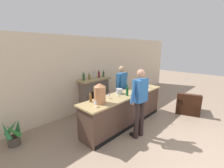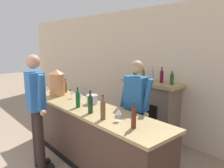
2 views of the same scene
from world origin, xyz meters
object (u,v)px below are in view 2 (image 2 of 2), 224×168
Objects in this scene: ice_bucket_steel at (92,99)px; potted_plant_corner at (71,100)px; person_customer at (36,108)px; wine_bottle_cabernet_heavy at (134,117)px; wine_glass_mid_counter at (118,112)px; wine_glass_back_row at (72,92)px; fireplace_stone at (151,109)px; wine_glass_near_bucket at (80,95)px; wine_bottle_burgundy_dark at (90,103)px; wine_bottle_rose_blush at (103,109)px; wine_bottle_chardonnay_pale at (65,86)px; copper_dispenser at (57,82)px; wine_glass_by_dispenser at (47,88)px; wine_bottle_port_short at (78,98)px; person_bartender at (136,108)px.

potted_plant_corner is at bearing 156.97° from ice_bucket_steel.
wine_bottle_cabernet_heavy is at bearing 24.00° from person_customer.
potted_plant_corner is 2.10× the size of wine_bottle_cabernet_heavy.
wine_glass_mid_counter reaches higher than potted_plant_corner.
wine_bottle_cabernet_heavy is 2.04× the size of wine_glass_back_row.
wine_glass_near_bucket is (-0.39, -1.49, 0.47)m from fireplace_stone.
wine_bottle_burgundy_dark is (0.61, 0.57, 0.10)m from person_customer.
wine_bottle_rose_blush is (0.72, -0.34, 0.07)m from ice_bucket_steel.
wine_bottle_chardonnay_pale is at bearing 130.81° from person_customer.
copper_dispenser is 2.59× the size of ice_bucket_steel.
wine_bottle_rose_blush is at bearing 29.89° from person_customer.
wine_glass_by_dispenser is at bearing 178.05° from wine_bottle_rose_blush.
wine_bottle_port_short is 0.59m from wine_glass_back_row.
wine_glass_mid_counter is at bearing -14.11° from ice_bucket_steel.
wine_bottle_chardonnay_pale is (-1.23, -1.32, 0.48)m from fireplace_stone.
ice_bucket_steel is at bearing -145.60° from person_bartender.
fireplace_stone is 2.02m from copper_dispenser.
wine_bottle_rose_blush reaches higher than wine_glass_by_dispenser.
person_bartender is 1.95m from wine_glass_by_dispenser.
wine_bottle_burgundy_dark is 1.57m from wine_glass_by_dispenser.
person_customer is 6.36× the size of wine_bottle_chardonnay_pale.
person_bartender is 9.90× the size of wine_glass_mid_counter.
wine_glass_by_dispenser is 1.09× the size of wine_glass_back_row.
wine_glass_back_row is at bearing 111.00° from person_customer.
wine_bottle_cabernet_heavy is (0.58, -0.67, 0.16)m from person_bartender.
wine_glass_back_row is (-1.16, -0.50, 0.13)m from person_bartender.
potted_plant_corner is at bearing -174.51° from fireplace_stone.
person_customer is 1.10m from wine_bottle_rose_blush.
fireplace_stone is 1.12m from person_bartender.
wine_glass_near_bucket is (0.01, 0.79, 0.07)m from person_customer.
copper_dispenser is 1.68m from wine_bottle_rose_blush.
fireplace_stone is 1.87m from wine_bottle_chardonnay_pale.
wine_glass_near_bucket is (-0.22, -0.10, 0.04)m from ice_bucket_steel.
person_customer is at bearing -69.00° from wine_glass_back_row.
ice_bucket_steel is at bearing 13.08° from wine_glass_by_dispenser.
wine_bottle_rose_blush is 1.29m from wine_glass_back_row.
copper_dispenser reaches higher than wine_glass_by_dispenser.
fireplace_stone is 1.77m from wine_bottle_port_short.
wine_bottle_rose_blush is at bearing -1.95° from wine_glass_by_dispenser.
potted_plant_corner is 0.39× the size of person_bartender.
ice_bucket_steel is (0.23, 0.89, 0.03)m from person_customer.
wine_bottle_cabernet_heavy is at bearing 0.70° from wine_glass_by_dispenser.
wine_bottle_burgundy_dark is 1.97× the size of wine_glass_by_dispenser.
fireplace_stone is 2.35m from person_customer.
wine_bottle_port_short is at bearing -0.87° from wine_glass_by_dispenser.
wine_bottle_cabernet_heavy is 1.76m from wine_glass_back_row.
wine_bottle_chardonnay_pale is at bearing 160.97° from wine_bottle_port_short.
fireplace_stone is at bearing 54.37° from copper_dispenser.
person_bartender reaches higher than ice_bucket_steel.
wine_glass_mid_counter is at bearing -6.74° from wine_glass_near_bucket.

